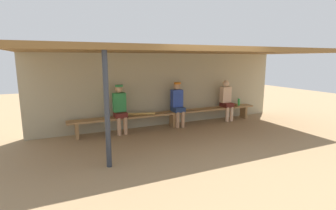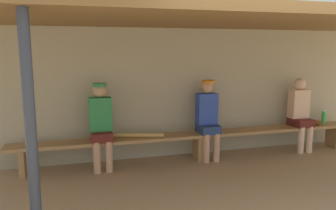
{
  "view_description": "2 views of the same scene",
  "coord_description": "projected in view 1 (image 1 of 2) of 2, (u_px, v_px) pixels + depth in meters",
  "views": [
    {
      "loc": [
        -3.24,
        -5.18,
        2.05
      ],
      "look_at": [
        -0.33,
        1.15,
        0.76
      ],
      "focal_mm": 27.06,
      "sensor_mm": 36.0,
      "label": 1
    },
    {
      "loc": [
        -1.98,
        -3.59,
        1.86
      ],
      "look_at": [
        -0.59,
        1.3,
        1.01
      ],
      "focal_mm": 35.94,
      "sensor_mm": 36.0,
      "label": 2
    }
  ],
  "objects": [
    {
      "name": "player_leftmost",
      "position": [
        120.0,
        107.0,
        6.93
      ],
      "size": [
        0.34,
        0.42,
        1.34
      ],
      "color": "#591E19",
      "rests_on": "ground"
    },
    {
      "name": "support_post",
      "position": [
        107.0,
        111.0,
        4.67
      ],
      "size": [
        0.1,
        0.1,
        2.2
      ],
      "primitive_type": "cylinder",
      "color": "#2D333D",
      "rests_on": "ground"
    },
    {
      "name": "ground_plane",
      "position": [
        199.0,
        142.0,
        6.33
      ],
      "size": [
        24.0,
        24.0,
        0.0
      ],
      "primitive_type": "plane",
      "color": "#9E7F59"
    },
    {
      "name": "baseball_glove_tan",
      "position": [
        234.0,
        105.0,
        8.58
      ],
      "size": [
        0.28,
        0.29,
        0.09
      ],
      "primitive_type": "ellipsoid",
      "rotation": [
        0.0,
        0.0,
        5.31
      ],
      "color": "brown",
      "rests_on": "bench"
    },
    {
      "name": "dugout_roof",
      "position": [
        187.0,
        50.0,
        6.55
      ],
      "size": [
        8.0,
        2.8,
        0.12
      ],
      "primitive_type": "cube",
      "color": "brown",
      "rests_on": "back_wall"
    },
    {
      "name": "bench",
      "position": [
        172.0,
        114.0,
        7.65
      ],
      "size": [
        6.0,
        0.36,
        0.46
      ],
      "color": "#9E7547",
      "rests_on": "ground"
    },
    {
      "name": "back_wall",
      "position": [
        166.0,
        89.0,
        7.92
      ],
      "size": [
        8.0,
        0.2,
        2.2
      ],
      "primitive_type": "cube",
      "color": "tan",
      "rests_on": "ground"
    },
    {
      "name": "player_shirtless_tan",
      "position": [
        178.0,
        102.0,
        7.65
      ],
      "size": [
        0.34,
        0.42,
        1.34
      ],
      "color": "navy",
      "rests_on": "ground"
    },
    {
      "name": "water_bottle_blue",
      "position": [
        239.0,
        102.0,
        8.68
      ],
      "size": [
        0.08,
        0.08,
        0.26
      ],
      "color": "green",
      "rests_on": "bench"
    },
    {
      "name": "baseball_bat",
      "position": [
        141.0,
        114.0,
        7.21
      ],
      "size": [
        0.78,
        0.3,
        0.07
      ],
      "primitive_type": "cylinder",
      "rotation": [
        0.0,
        1.57,
        -0.3
      ],
      "color": "tan",
      "rests_on": "bench"
    },
    {
      "name": "player_in_blue",
      "position": [
        226.0,
        99.0,
        8.41
      ],
      "size": [
        0.34,
        0.42,
        1.34
      ],
      "color": "#591E19",
      "rests_on": "ground"
    }
  ]
}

